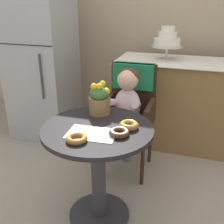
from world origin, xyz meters
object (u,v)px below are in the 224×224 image
wicker_chair (131,101)px  donut_mid (77,138)px  donut_front (119,132)px  tiered_cake_stand (167,40)px  refrigerator (42,60)px  seated_child (126,103)px  cafe_table (98,156)px  flower_vase (100,99)px  donut_side (129,125)px

wicker_chair → donut_mid: bearing=-89.1°
donut_front → tiered_cake_stand: size_ratio=0.38×
donut_front → refrigerator: bearing=136.1°
seated_child → refrigerator: 1.22m
donut_mid → tiered_cake_stand: (0.30, 1.51, 0.35)m
wicker_chair → seated_child: 0.16m
cafe_table → flower_vase: size_ratio=3.12×
wicker_chair → refrigerator: 1.17m
seated_child → flower_vase: bearing=-105.8°
refrigerator → wicker_chair: bearing=-18.9°
seated_child → donut_side: size_ratio=5.84×
donut_side → wicker_chair: bearing=102.8°
seated_child → donut_mid: seated_child is taller
seated_child → donut_front: bearing=-79.0°
refrigerator → cafe_table: bearing=-46.3°
cafe_table → donut_side: 0.31m
donut_side → donut_mid: bearing=-133.9°
tiered_cake_stand → flower_vase: bearing=-106.1°
flower_vase → cafe_table: bearing=-74.1°
donut_mid → donut_side: 0.35m
seated_child → donut_side: 0.55m
cafe_table → donut_mid: 0.32m
cafe_table → seated_child: seated_child is taller
tiered_cake_stand → donut_front: bearing=-93.7°
cafe_table → flower_vase: (-0.06, 0.21, 0.32)m
cafe_table → donut_side: donut_side is taller
cafe_table → refrigerator: (-1.05, 1.10, 0.34)m
donut_mid → donut_front: bearing=34.1°
cafe_table → donut_front: size_ratio=5.89×
flower_vase → tiered_cake_stand: 1.16m
flower_vase → refrigerator: (-0.99, 0.89, 0.02)m
wicker_chair → donut_side: size_ratio=7.67×
donut_front → tiered_cake_stand: tiered_cake_stand is taller
wicker_chair → donut_front: bearing=-74.9°
wicker_chair → donut_side: (0.15, -0.68, 0.10)m
flower_vase → tiered_cake_stand: bearing=73.9°
donut_front → flower_vase: (-0.22, 0.28, 0.09)m
seated_child → tiered_cake_stand: 0.87m
donut_mid → refrigerator: (-1.00, 1.31, 0.11)m
donut_side → refrigerator: refrigerator is taller
cafe_table → tiered_cake_stand: 1.45m
wicker_chair → cafe_table: bearing=-86.9°
donut_mid → flower_vase: bearing=91.8°
wicker_chair → flower_vase: bearing=-94.9°
donut_side → refrigerator: (-1.24, 1.06, 0.11)m
donut_front → wicker_chair: bearing=98.9°
donut_side → tiered_cake_stand: (0.06, 1.26, 0.35)m
wicker_chair → seated_child: bearing=-83.8°
donut_front → donut_mid: bearing=-145.9°
seated_child → donut_side: (0.15, -0.53, 0.07)m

